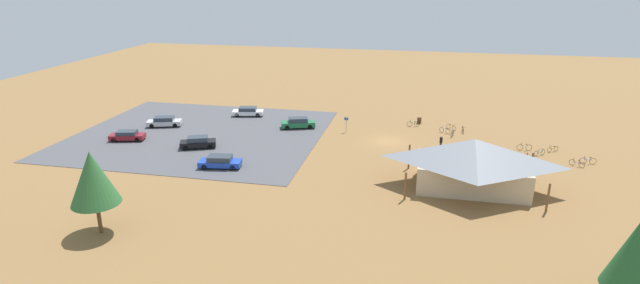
# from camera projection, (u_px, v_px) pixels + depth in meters

# --- Properties ---
(ground) EXTENTS (160.00, 160.00, 0.00)m
(ground) POSITION_uv_depth(u_px,v_px,m) (388.00, 142.00, 64.83)
(ground) COLOR olive
(ground) RESTS_ON ground
(parking_lot_asphalt) EXTENTS (32.57, 29.12, 0.05)m
(parking_lot_asphalt) POSITION_uv_depth(u_px,v_px,m) (200.00, 134.00, 67.87)
(parking_lot_asphalt) COLOR #4C4C51
(parking_lot_asphalt) RESTS_ON ground
(bike_pavilion) EXTENTS (13.14, 8.59, 5.24)m
(bike_pavilion) POSITION_uv_depth(u_px,v_px,m) (473.00, 161.00, 49.99)
(bike_pavilion) COLOR #C6B28E
(bike_pavilion) RESTS_ON ground
(trash_bin) EXTENTS (0.60, 0.60, 0.90)m
(trash_bin) POSITION_uv_depth(u_px,v_px,m) (419.00, 120.00, 72.46)
(trash_bin) COLOR brown
(trash_bin) RESTS_ON ground
(lot_sign) EXTENTS (0.56, 0.08, 2.20)m
(lot_sign) POSITION_uv_depth(u_px,v_px,m) (346.00, 122.00, 68.19)
(lot_sign) COLOR #99999E
(lot_sign) RESTS_ON ground
(pine_mideast) EXTENTS (4.00, 4.00, 7.25)m
(pine_mideast) POSITION_uv_depth(u_px,v_px,m) (93.00, 178.00, 40.69)
(pine_mideast) COLOR brown
(pine_mideast) RESTS_ON ground
(pine_far_east) EXTENTS (3.20, 3.20, 6.64)m
(pine_far_east) POSITION_uv_depth(u_px,v_px,m) (633.00, 255.00, 30.79)
(pine_far_east) COLOR brown
(pine_far_east) RESTS_ON ground
(bicycle_yellow_by_bin) EXTENTS (1.44, 0.91, 0.82)m
(bicycle_yellow_by_bin) POSITION_uv_depth(u_px,v_px,m) (553.00, 149.00, 61.04)
(bicycle_yellow_by_bin) COLOR black
(bicycle_yellow_by_bin) RESTS_ON ground
(bicycle_green_lone_east) EXTENTS (1.74, 0.49, 0.91)m
(bicycle_green_lone_east) POSITION_uv_depth(u_px,v_px,m) (413.00, 124.00, 71.02)
(bicycle_green_lone_east) COLOR black
(bicycle_green_lone_east) RESTS_ON ground
(bicycle_orange_lone_west) EXTENTS (0.48, 1.71, 0.88)m
(bicycle_orange_lone_west) POSITION_uv_depth(u_px,v_px,m) (463.00, 130.00, 68.34)
(bicycle_orange_lone_west) COLOR black
(bicycle_orange_lone_west) RESTS_ON ground
(bicycle_white_mid_cluster) EXTENTS (1.43, 1.01, 0.84)m
(bicycle_white_mid_cluster) POSITION_uv_depth(u_px,v_px,m) (445.00, 131.00, 68.10)
(bicycle_white_mid_cluster) COLOR black
(bicycle_white_mid_cluster) RESTS_ON ground
(bicycle_red_near_porch) EXTENTS (0.48, 1.71, 0.89)m
(bicycle_red_near_porch) POSITION_uv_depth(u_px,v_px,m) (527.00, 157.00, 58.37)
(bicycle_red_near_porch) COLOR black
(bicycle_red_near_porch) RESTS_ON ground
(bicycle_blue_yard_center) EXTENTS (1.81, 0.48, 0.93)m
(bicycle_blue_yard_center) POSITION_uv_depth(u_px,v_px,m) (588.00, 161.00, 57.12)
(bicycle_blue_yard_center) COLOR black
(bicycle_blue_yard_center) RESTS_ON ground
(bicycle_black_trailside) EXTENTS (0.61, 1.64, 0.87)m
(bicycle_black_trailside) POSITION_uv_depth(u_px,v_px,m) (452.00, 134.00, 66.50)
(bicycle_black_trailside) COLOR black
(bicycle_black_trailside) RESTS_ON ground
(bicycle_silver_yard_left) EXTENTS (1.81, 0.48, 0.93)m
(bicycle_silver_yard_left) POSITION_uv_depth(u_px,v_px,m) (524.00, 147.00, 61.51)
(bicycle_silver_yard_left) COLOR black
(bicycle_silver_yard_left) RESTS_ON ground
(bicycle_purple_edge_north) EXTENTS (1.42, 1.10, 0.82)m
(bicycle_purple_edge_north) POSITION_uv_depth(u_px,v_px,m) (577.00, 163.00, 56.46)
(bicycle_purple_edge_north) COLOR black
(bicycle_purple_edge_north) RESTS_ON ground
(bicycle_teal_front_row) EXTENTS (1.43, 1.08, 0.79)m
(bicycle_teal_front_row) POSITION_uv_depth(u_px,v_px,m) (540.00, 153.00, 59.81)
(bicycle_teal_front_row) COLOR black
(bicycle_teal_front_row) RESTS_ON ground
(bicycle_yellow_yard_front) EXTENTS (1.25, 1.35, 0.82)m
(bicycle_yellow_yard_front) POSITION_uv_depth(u_px,v_px,m) (451.00, 127.00, 69.61)
(bicycle_yellow_yard_front) COLOR black
(bicycle_yellow_yard_front) RESTS_ON ground
(car_white_second_row) EXTENTS (4.90, 2.81, 1.33)m
(car_white_second_row) POSITION_uv_depth(u_px,v_px,m) (248.00, 111.00, 76.11)
(car_white_second_row) COLOR white
(car_white_second_row) RESTS_ON parking_lot_asphalt
(car_maroon_front_row) EXTENTS (4.66, 2.70, 1.28)m
(car_maroon_front_row) POSITION_uv_depth(u_px,v_px,m) (127.00, 136.00, 64.98)
(car_maroon_front_row) COLOR maroon
(car_maroon_front_row) RESTS_ON parking_lot_asphalt
(car_blue_aisle_side) EXTENTS (4.89, 2.58, 1.37)m
(car_blue_aisle_side) POSITION_uv_depth(u_px,v_px,m) (220.00, 162.00, 55.98)
(car_blue_aisle_side) COLOR #1E42B2
(car_blue_aisle_side) RESTS_ON parking_lot_asphalt
(car_silver_by_curb) EXTENTS (5.01, 3.13, 1.39)m
(car_silver_by_curb) POSITION_uv_depth(u_px,v_px,m) (164.00, 122.00, 70.89)
(car_silver_by_curb) COLOR #BCBCC1
(car_silver_by_curb) RESTS_ON parking_lot_asphalt
(car_green_inner_stall) EXTENTS (4.98, 3.10, 1.48)m
(car_green_inner_stall) POSITION_uv_depth(u_px,v_px,m) (298.00, 123.00, 70.13)
(car_green_inner_stall) COLOR #1E6B3D
(car_green_inner_stall) RESTS_ON parking_lot_asphalt
(car_black_end_stall) EXTENTS (4.67, 3.25, 1.44)m
(car_black_end_stall) POSITION_uv_depth(u_px,v_px,m) (198.00, 142.00, 62.22)
(car_black_end_stall) COLOR black
(car_black_end_stall) RESTS_ON parking_lot_asphalt
(visitor_crossing_yard) EXTENTS (0.36, 0.36, 1.84)m
(visitor_crossing_yard) POSITION_uv_depth(u_px,v_px,m) (441.00, 142.00, 61.49)
(visitor_crossing_yard) COLOR #2D3347
(visitor_crossing_yard) RESTS_ON ground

